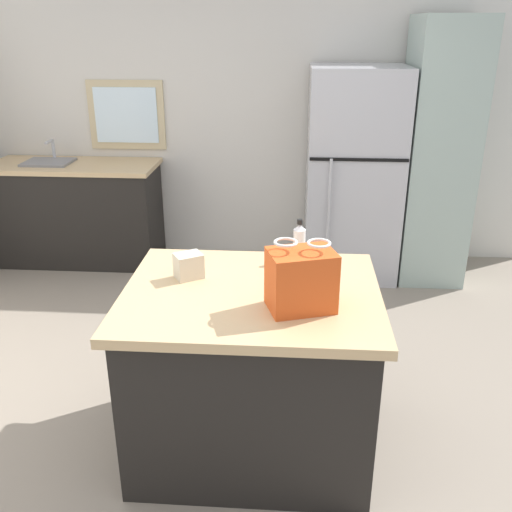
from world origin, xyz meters
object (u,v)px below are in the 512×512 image
kitchen_island (252,370)px  refrigerator (353,175)px  bottle (299,242)px  tall_cabinet (437,154)px  small_box (189,266)px  shopping_bag (301,280)px

kitchen_island → refrigerator: refrigerator is taller
kitchen_island → bottle: size_ratio=5.41×
bottle → tall_cabinet: bearing=59.6°
small_box → kitchen_island: bearing=-21.5°
tall_cabinet → small_box: 2.72m
small_box → bottle: 0.60m
small_box → bottle: bottle is taller
bottle → small_box: bearing=-153.4°
kitchen_island → refrigerator: size_ratio=0.69×
shopping_bag → small_box: bearing=152.5°
kitchen_island → small_box: size_ratio=9.38×
small_box → tall_cabinet: bearing=52.8°
refrigerator → tall_cabinet: tall_cabinet is taller
kitchen_island → small_box: small_box is taller
refrigerator → bottle: 1.95m
small_box → shopping_bag: bearing=-27.5°
tall_cabinet → bottle: 2.20m
bottle → kitchen_island: bearing=-119.2°
tall_cabinet → bottle: tall_cabinet is taller
kitchen_island → small_box: 0.60m
tall_cabinet → bottle: bearing=-120.4°
refrigerator → bottle: bearing=-103.3°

